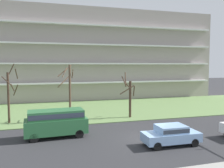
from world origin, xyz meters
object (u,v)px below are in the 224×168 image
(tree_center, at_px, (129,96))
(tree_far_left, at_px, (10,94))
(van_green_near_left, at_px, (56,121))
(tree_left, at_px, (69,90))
(sedan_blue_center_right, at_px, (171,134))

(tree_center, bearing_deg, tree_far_left, 176.56)
(tree_center, distance_m, van_green_near_left, 10.25)
(tree_far_left, xyz_separation_m, tree_left, (6.14, -0.75, 0.38))
(tree_far_left, relative_size, tree_left, 1.01)
(tree_center, bearing_deg, tree_left, 179.68)
(tree_left, bearing_deg, sedan_blue_center_right, -55.78)
(tree_far_left, relative_size, van_green_near_left, 1.19)
(van_green_near_left, bearing_deg, tree_left, -110.20)
(tree_far_left, relative_size, sedan_blue_center_right, 1.43)
(van_green_near_left, relative_size, sedan_blue_center_right, 1.20)
(tree_far_left, bearing_deg, sedan_blue_center_right, -39.65)
(tree_left, bearing_deg, van_green_near_left, -106.96)
(tree_left, relative_size, van_green_near_left, 1.18)
(tree_center, bearing_deg, sedan_blue_center_right, -91.12)
(tree_far_left, bearing_deg, tree_left, -6.96)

